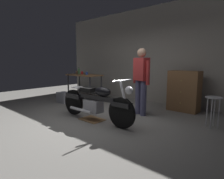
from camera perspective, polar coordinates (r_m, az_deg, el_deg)
ground_plane at (r=4.39m, az=-6.29°, el=-9.43°), size 12.00×12.00×0.00m
back_wall at (r=6.40m, az=12.66°, el=10.12°), size 8.00×0.12×3.10m
workbench at (r=6.65m, az=-8.47°, el=3.59°), size 1.30×0.64×0.90m
motorcycle at (r=4.27m, az=-5.15°, el=-3.67°), size 2.19×0.60×1.00m
person_standing at (r=4.75m, az=8.86°, el=3.30°), size 0.55×0.32×1.67m
shop_stool at (r=4.33m, az=28.47°, el=-3.84°), size 0.32×0.32×0.64m
wooden_dresser at (r=5.49m, az=21.05°, el=-0.43°), size 0.80×0.47×1.10m
drip_tray at (r=4.47m, az=-6.05°, el=-9.02°), size 0.56×0.40×0.01m
storage_bin at (r=6.41m, az=-14.36°, el=-2.35°), size 0.44×0.32×0.34m
mug_blue_enamel at (r=6.50m, az=-7.68°, el=4.91°), size 0.12×0.08×0.10m
mug_red_diner at (r=6.77m, az=-9.10°, el=5.04°), size 0.11×0.08×0.10m
mug_brown_stoneware at (r=7.17m, az=-10.58°, el=5.21°), size 0.12×0.09×0.11m
bottle at (r=6.89m, az=-10.03°, el=5.46°), size 0.06×0.06×0.24m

